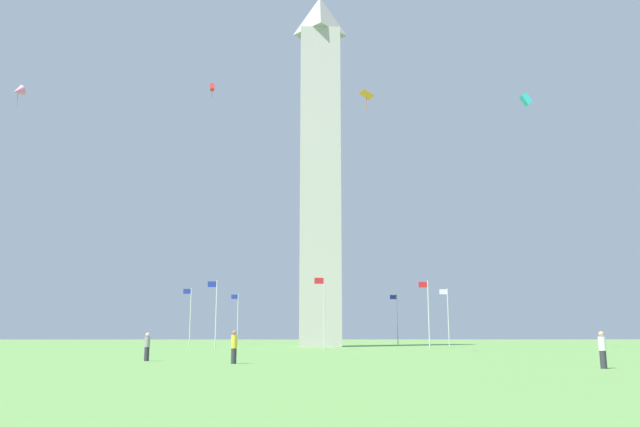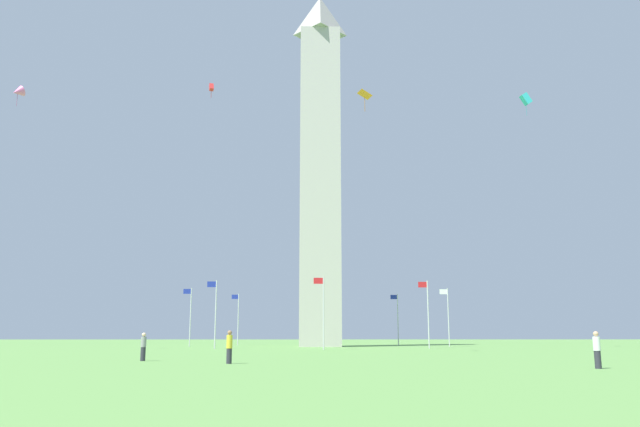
{
  "view_description": "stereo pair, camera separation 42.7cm",
  "coord_description": "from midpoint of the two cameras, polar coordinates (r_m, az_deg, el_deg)",
  "views": [
    {
      "loc": [
        2.27,
        83.89,
        1.51
      ],
      "look_at": [
        0.0,
        0.0,
        17.67
      ],
      "focal_mm": 35.45,
      "sensor_mm": 36.0,
      "label": 1
    },
    {
      "loc": [
        1.85,
        83.9,
        1.51
      ],
      "look_at": [
        0.0,
        0.0,
        17.67
      ],
      "focal_mm": 35.45,
      "sensor_mm": 36.0,
      "label": 2
    }
  ],
  "objects": [
    {
      "name": "kite_red_box",
      "position": [
        73.15,
        -9.88,
        11.18
      ],
      "size": [
        0.66,
        0.84,
        1.72
      ],
      "color": "red"
    },
    {
      "name": "flagpole_nw",
      "position": [
        96.44,
        -7.6,
        -9.22
      ],
      "size": [
        1.12,
        0.14,
        7.59
      ],
      "color": "silver",
      "rests_on": "ground"
    },
    {
      "name": "flagpole_n",
      "position": [
        85.26,
        -11.8,
        -8.88
      ],
      "size": [
        1.12,
        0.14,
        7.59
      ],
      "color": "silver",
      "rests_on": "ground"
    },
    {
      "name": "ground_plane",
      "position": [
        83.94,
        -0.15,
        -11.93
      ],
      "size": [
        260.0,
        260.0,
        0.0
      ],
      "primitive_type": "plane",
      "color": "#609347"
    },
    {
      "name": "flagpole_s",
      "position": [
        86.05,
        11.31,
        -8.91
      ],
      "size": [
        1.12,
        0.14,
        7.59
      ],
      "color": "silver",
      "rests_on": "ground"
    },
    {
      "name": "kite_orange_diamond",
      "position": [
        56.25,
        4.0,
        10.62
      ],
      "size": [
        1.3,
        1.37,
        1.83
      ],
      "color": "orange"
    },
    {
      "name": "person_gray_shirt",
      "position": [
        39.4,
        -15.65,
        -11.52
      ],
      "size": [
        0.32,
        0.32,
        1.64
      ],
      "rotation": [
        0.0,
        0.0,
        -1.72
      ],
      "color": "#2D2D38",
      "rests_on": "ground"
    },
    {
      "name": "flagpole_e",
      "position": [
        67.02,
        0.16,
        -8.62
      ],
      "size": [
        1.12,
        0.14,
        7.59
      ],
      "color": "silver",
      "rests_on": "ground"
    },
    {
      "name": "flagpole_w",
      "position": [
        100.91,
        -0.42,
        -9.38
      ],
      "size": [
        1.12,
        0.14,
        7.59
      ],
      "color": "silver",
      "rests_on": "ground"
    },
    {
      "name": "kite_pink_delta",
      "position": [
        73.98,
        -25.74,
        9.91
      ],
      "size": [
        1.79,
        1.8,
        2.3
      ],
      "color": "pink"
    },
    {
      "name": "person_yellow_shirt",
      "position": [
        34.76,
        -8.13,
        -11.85
      ],
      "size": [
        0.32,
        0.32,
        1.75
      ],
      "rotation": [
        0.0,
        0.0,
        -1.13
      ],
      "color": "#2D2D38",
      "rests_on": "ground"
    },
    {
      "name": "flagpole_sw",
      "position": [
        96.94,
        6.83,
        -9.24
      ],
      "size": [
        1.12,
        0.14,
        7.59
      ],
      "color": "silver",
      "rests_on": "ground"
    },
    {
      "name": "kite_cyan_box",
      "position": [
        83.16,
        17.95,
        9.76
      ],
      "size": [
        1.49,
        0.97,
        2.91
      ],
      "color": "#33C6D1"
    },
    {
      "name": "flagpole_se",
      "position": [
        73.3,
        9.56,
        -8.66
      ],
      "size": [
        1.12,
        0.14,
        7.59
      ],
      "color": "silver",
      "rests_on": "ground"
    },
    {
      "name": "obelisk_monument",
      "position": [
        87.09,
        -0.14,
        4.62
      ],
      "size": [
        5.46,
        5.46,
        49.61
      ],
      "color": "#B7B2A8",
      "rests_on": "ground"
    },
    {
      "name": "flagpole_ne",
      "position": [
        72.65,
        -9.57,
        -8.64
      ],
      "size": [
        1.12,
        0.14,
        7.59
      ],
      "color": "silver",
      "rests_on": "ground"
    },
    {
      "name": "person_white_shirt",
      "position": [
        32.16,
        23.79,
        -11.21
      ],
      "size": [
        0.32,
        0.32,
        1.68
      ],
      "rotation": [
        0.0,
        0.0,
        -1.28
      ],
      "color": "#2D2D38",
      "rests_on": "ground"
    }
  ]
}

